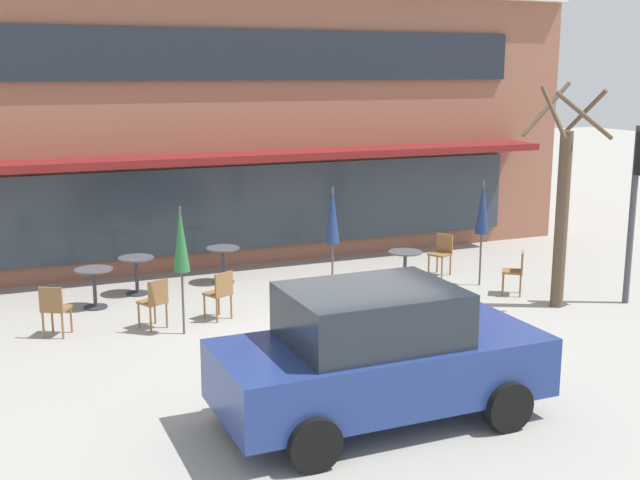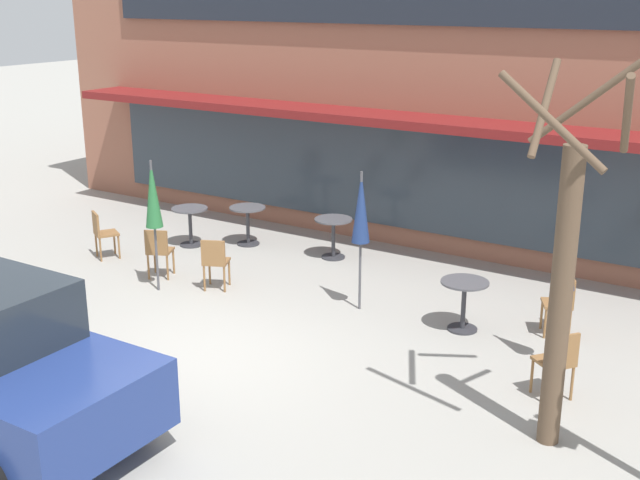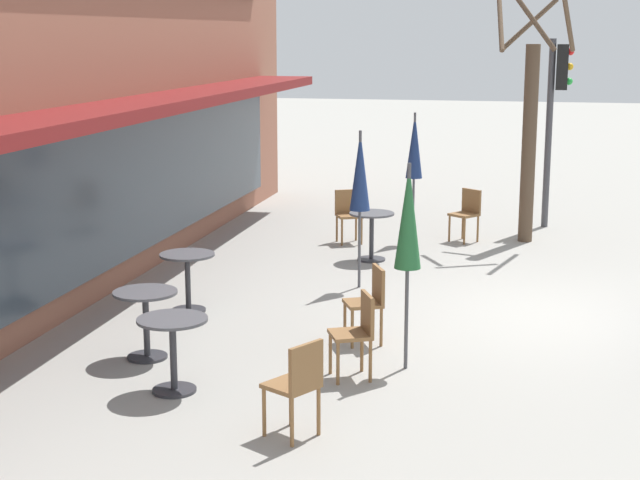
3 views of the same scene
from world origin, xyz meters
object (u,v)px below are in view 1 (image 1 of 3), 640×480
(cafe_table_streetside, at_px, (94,281))
(cafe_table_by_tree, at_px, (136,269))
(patio_umbrella_cream_folded, at_px, (333,216))
(cafe_chair_0, at_px, (54,307))
(patio_umbrella_green_folded, at_px, (181,240))
(cafe_table_near_wall, at_px, (223,259))
(cafe_chair_2, at_px, (220,291))
(street_tree, at_px, (562,205))
(traffic_light_pole, at_px, (639,185))
(cafe_chair_3, at_px, (442,251))
(cafe_chair_4, at_px, (155,300))
(parked_sedan, at_px, (378,355))
(patio_umbrella_corner_open, at_px, (483,208))
(cafe_chair_1, at_px, (516,269))
(cafe_table_mid_patio, at_px, (405,263))

(cafe_table_streetside, distance_m, cafe_table_by_tree, 1.12)
(cafe_table_by_tree, relative_size, patio_umbrella_cream_folded, 0.35)
(cafe_chair_0, bearing_deg, patio_umbrella_green_folded, -18.74)
(cafe_table_near_wall, height_order, cafe_chair_2, cafe_chair_2)
(street_tree, height_order, traffic_light_pole, street_tree)
(patio_umbrella_cream_folded, height_order, cafe_chair_3, patio_umbrella_cream_folded)
(cafe_table_streetside, xyz_separation_m, cafe_chair_3, (7.35, -0.35, 0.01))
(cafe_table_by_tree, height_order, cafe_chair_0, cafe_chair_0)
(cafe_chair_3, bearing_deg, cafe_chair_0, -172.19)
(cafe_chair_0, relative_size, street_tree, 0.21)
(cafe_chair_3, relative_size, cafe_chair_4, 1.00)
(cafe_table_near_wall, xyz_separation_m, parked_sedan, (-0.10, -7.36, 0.36))
(patio_umbrella_green_folded, xyz_separation_m, cafe_chair_3, (6.17, 1.81, -1.10))
(cafe_chair_0, xyz_separation_m, cafe_chair_4, (1.64, -0.23, 0.00))
(cafe_table_by_tree, relative_size, cafe_chair_4, 0.85)
(cafe_table_streetside, distance_m, cafe_chair_4, 1.88)
(cafe_table_near_wall, distance_m, traffic_light_pole, 8.33)
(cafe_chair_3, height_order, traffic_light_pole, traffic_light_pole)
(cafe_chair_2, height_order, traffic_light_pole, traffic_light_pole)
(cafe_table_near_wall, bearing_deg, patio_umbrella_green_folded, -117.55)
(cafe_table_by_tree, xyz_separation_m, cafe_chair_0, (-1.75, -2.13, 0.01))
(cafe_table_near_wall, bearing_deg, cafe_chair_2, -107.25)
(cafe_chair_2, bearing_deg, cafe_chair_3, 13.42)
(cafe_table_by_tree, relative_size, cafe_chair_3, 0.85)
(cafe_table_by_tree, relative_size, cafe_chair_2, 0.85)
(cafe_chair_2, bearing_deg, cafe_table_streetside, 140.56)
(cafe_table_by_tree, bearing_deg, patio_umbrella_corner_open, -17.17)
(patio_umbrella_green_folded, relative_size, patio_umbrella_corner_open, 1.00)
(cafe_table_near_wall, bearing_deg, cafe_table_streetside, -162.84)
(cafe_table_near_wall, xyz_separation_m, cafe_chair_1, (5.12, -3.16, 0.01))
(cafe_table_mid_patio, bearing_deg, cafe_chair_1, -37.28)
(cafe_table_streetside, relative_size, patio_umbrella_green_folded, 0.35)
(cafe_table_near_wall, relative_size, patio_umbrella_green_folded, 0.35)
(cafe_chair_1, xyz_separation_m, cafe_chair_3, (-0.52, 1.97, 0.00))
(cafe_table_by_tree, bearing_deg, patio_umbrella_cream_folded, -26.19)
(cafe_table_near_wall, bearing_deg, parked_sedan, -90.74)
(cafe_table_near_wall, xyz_separation_m, street_tree, (5.35, -4.14, 1.44))
(cafe_table_mid_patio, bearing_deg, traffic_light_pole, -39.25)
(cafe_chair_4, height_order, parked_sedan, parked_sedan)
(patio_umbrella_corner_open, bearing_deg, cafe_chair_3, 104.24)
(patio_umbrella_cream_folded, distance_m, cafe_chair_1, 3.84)
(cafe_table_near_wall, relative_size, cafe_chair_1, 0.85)
(cafe_table_near_wall, bearing_deg, cafe_table_by_tree, -174.04)
(cafe_table_mid_patio, bearing_deg, cafe_table_by_tree, 162.69)
(cafe_table_streetside, distance_m, cafe_chair_3, 7.36)
(cafe_chair_3, bearing_deg, parked_sedan, -127.32)
(cafe_chair_1, xyz_separation_m, traffic_light_pole, (1.60, -1.41, 1.77))
(cafe_chair_0, bearing_deg, cafe_table_near_wall, 32.86)
(cafe_chair_0, bearing_deg, cafe_table_mid_patio, 4.19)
(cafe_table_near_wall, bearing_deg, cafe_table_mid_patio, -28.40)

